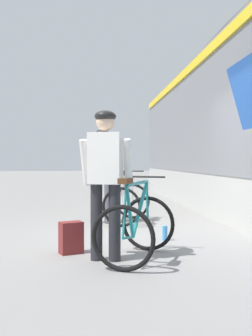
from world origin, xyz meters
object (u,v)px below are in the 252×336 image
Objects in this scene: bicycle_far_teal at (136,226)px; water_bottle_near_the_bikes at (165,233)px; cyclist_near_in_dark at (102,167)px; bicycle_near_silver at (127,201)px; backpack_on_platform at (71,238)px; cyclist_far_in_white at (106,171)px.

water_bottle_near_the_bikes is at bearing 63.25° from bicycle_far_teal.
cyclist_near_in_dark is 1.43× the size of bicycle_near_silver.
cyclist_near_in_dark reaches higher than bicycle_far_teal.
backpack_on_platform is (-0.78, 0.41, -0.20)m from bicycle_far_teal.
bicycle_near_silver is at bearing 87.00° from bicycle_far_teal.
cyclist_near_in_dark is 0.80m from bicycle_near_silver.
backpack_on_platform is at bearing -111.36° from bicycle_near_silver.
cyclist_far_in_white is 0.75m from bicycle_far_teal.
backpack_on_platform is 1.86× the size of water_bottle_near_the_bikes.
water_bottle_near_the_bikes is (0.40, -1.70, -0.29)m from bicycle_near_silver.
cyclist_near_in_dark is at bearing 117.11° from water_bottle_near_the_bikes.
cyclist_far_in_white is (-0.04, -2.75, 0.00)m from cyclist_near_in_dark.
bicycle_far_teal is at bearing -93.00° from bicycle_near_silver.
backpack_on_platform is at bearing -101.03° from cyclist_near_in_dark.
cyclist_near_in_dark is 2.56m from backpack_on_platform.
bicycle_near_silver is 3.08× the size of backpack_on_platform.
cyclist_far_in_white is 2.88m from bicycle_near_silver.
water_bottle_near_the_bikes is at bearing 4.06° from backpack_on_platform.
cyclist_far_in_white reaches higher than water_bottle_near_the_bikes.
bicycle_far_teal reaches higher than backpack_on_platform.
cyclist_far_in_white is 8.20× the size of water_bottle_near_the_bikes.
cyclist_near_in_dark is 2.75m from cyclist_far_in_white.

